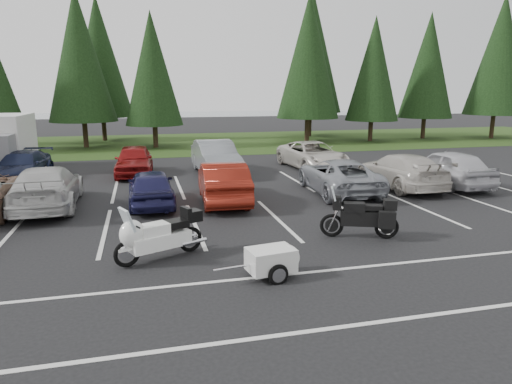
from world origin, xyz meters
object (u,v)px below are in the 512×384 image
object	(u,v)px
car_near_6	(338,176)
adventure_motorcycle	(360,213)
car_far_3	(216,157)
car_far_4	(313,155)
car_near_7	(400,171)
car_far_2	(134,160)
car_near_5	(223,182)
cargo_trailer	(271,263)
car_near_3	(47,187)
car_near_8	(447,168)
car_near_4	(151,187)
touring_motorcycle	(160,231)
car_far_1	(22,166)

from	to	relation	value
car_near_6	adventure_motorcycle	bearing A→B (deg)	74.99
car_far_3	car_far_4	world-z (taller)	car_far_3
car_near_6	car_far_3	xyz separation A→B (m)	(-4.20, 5.54, 0.13)
car_near_7	car_far_2	size ratio (longest dim) A/B	1.17
car_near_5	adventure_motorcycle	xyz separation A→B (m)	(3.01, -5.23, -0.02)
adventure_motorcycle	cargo_trailer	bearing A→B (deg)	-125.77
car_near_3	car_far_3	xyz separation A→B (m)	(6.93, 5.34, 0.08)
car_near_8	car_far_3	distance (m)	10.86
adventure_motorcycle	car_far_2	bearing A→B (deg)	139.06
car_near_6	car_near_7	size ratio (longest dim) A/B	0.99
car_far_4	adventure_motorcycle	size ratio (longest dim) A/B	2.12
cargo_trailer	adventure_motorcycle	size ratio (longest dim) A/B	0.61
car_near_7	car_near_8	xyz separation A→B (m)	(2.19, -0.18, 0.07)
car_near_7	cargo_trailer	xyz separation A→B (m)	(-8.11, -8.05, -0.39)
car_near_4	car_near_5	bearing A→B (deg)	177.65
car_near_4	car_far_2	distance (m)	6.56
car_near_4	car_far_3	bearing A→B (deg)	-120.40
car_near_3	car_near_4	distance (m)	3.65
car_near_5	adventure_motorcycle	size ratio (longest dim) A/B	1.90
adventure_motorcycle	car_far_3	bearing A→B (deg)	122.77
car_near_6	cargo_trailer	bearing A→B (deg)	60.02
car_near_5	car_near_6	size ratio (longest dim) A/B	0.92
car_near_4	touring_motorcycle	bearing A→B (deg)	89.88
car_far_2	cargo_trailer	xyz separation A→B (m)	(3.10, -13.94, -0.39)
car_near_7	car_far_4	xyz separation A→B (m)	(-1.91, 5.57, -0.02)
car_near_7	adventure_motorcycle	xyz separation A→B (m)	(-4.90, -5.94, 0.01)
car_near_3	car_far_1	xyz separation A→B (m)	(-2.10, 5.72, -0.08)
car_near_3	touring_motorcycle	size ratio (longest dim) A/B	1.97
car_near_8	adventure_motorcycle	bearing A→B (deg)	39.79
car_near_5	car_near_7	size ratio (longest dim) A/B	0.91
car_near_7	car_far_2	world-z (taller)	car_far_2
touring_motorcycle	cargo_trailer	bearing A→B (deg)	-60.87
car_far_2	car_near_8	bearing A→B (deg)	-21.89
car_near_6	cargo_trailer	size ratio (longest dim) A/B	3.38
car_near_4	car_far_1	distance (m)	8.47
car_far_2	car_near_4	bearing A→B (deg)	-81.80
car_near_3	car_far_4	xyz separation A→B (m)	(12.26, 5.69, -0.03)
adventure_motorcycle	car_near_8	bearing A→B (deg)	60.04
car_near_8	car_far_2	size ratio (longest dim) A/B	1.09
car_near_5	car_far_2	distance (m)	7.38
car_near_4	car_near_5	size ratio (longest dim) A/B	0.86
car_near_5	cargo_trailer	size ratio (longest dim) A/B	3.11
car_near_4	car_near_8	world-z (taller)	car_near_8
car_near_3	car_near_6	xyz separation A→B (m)	(11.13, -0.20, -0.05)
car_near_6	cargo_trailer	world-z (taller)	car_near_6
car_far_2	car_near_6	bearing A→B (deg)	-34.72
car_far_2	cargo_trailer	distance (m)	14.28
car_near_8	car_far_3	xyz separation A→B (m)	(-9.43, 5.40, 0.02)
car_near_5	car_near_8	size ratio (longest dim) A/B	0.98
car_near_5	touring_motorcycle	xyz separation A→B (m)	(-2.57, -5.57, -0.03)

